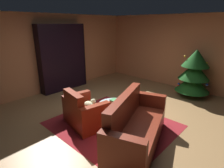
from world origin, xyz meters
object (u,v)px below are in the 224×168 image
armchair_red (84,113)px  book_stack_on_table (114,102)px  coffee_table (114,106)px  decorated_tree (194,73)px  bottle_on_table (122,99)px  couch_red (136,129)px  bookshelf_unit (65,57)px

armchair_red → book_stack_on_table: size_ratio=4.87×
coffee_table → decorated_tree: (0.72, 2.92, 0.35)m
armchair_red → bottle_on_table: bearing=54.5°
armchair_red → decorated_tree: 3.67m
couch_red → decorated_tree: bearing=92.5°
armchair_red → coffee_table: size_ratio=1.54×
armchair_red → coffee_table: armchair_red is taller
book_stack_on_table → bottle_on_table: (0.10, 0.15, 0.05)m
couch_red → coffee_table: bearing=159.6°
book_stack_on_table → bottle_on_table: bottle_on_table is taller
book_stack_on_table → decorated_tree: size_ratio=0.15×
bookshelf_unit → book_stack_on_table: size_ratio=9.76×
bottle_on_table → bookshelf_unit: bearing=171.0°
couch_red → book_stack_on_table: bearing=158.1°
coffee_table → decorated_tree: 3.03m
book_stack_on_table → decorated_tree: 2.99m
bookshelf_unit → coffee_table: size_ratio=3.08×
bookshelf_unit → bottle_on_table: 3.04m
bookshelf_unit → decorated_tree: size_ratio=1.48×
bookshelf_unit → armchair_red: (2.44, -1.18, -0.83)m
bookshelf_unit → couch_red: bearing=-14.5°
armchair_red → book_stack_on_table: 0.73m
book_stack_on_table → couch_red: bearing=-21.9°
couch_red → decorated_tree: (-0.14, 3.24, 0.44)m
coffee_table → book_stack_on_table: book_stack_on_table is taller
coffee_table → bottle_on_table: bottle_on_table is taller
coffee_table → bottle_on_table: bearing=61.1°
armchair_red → couch_red: 1.29m
coffee_table → bottle_on_table: (0.10, 0.17, 0.14)m
couch_red → bookshelf_unit: bearing=165.5°
armchair_red → couch_red: size_ratio=0.54×
couch_red → bottle_on_table: couch_red is taller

